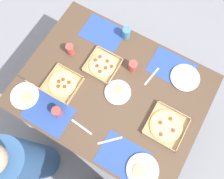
# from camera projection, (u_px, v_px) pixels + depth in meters

# --- Properties ---
(ground_plane) EXTENTS (6.00, 6.00, 0.00)m
(ground_plane) POSITION_uv_depth(u_px,v_px,m) (112.00, 110.00, 2.50)
(ground_plane) COLOR gray
(dining_table) EXTENTS (1.47, 1.12, 0.73)m
(dining_table) POSITION_uv_depth(u_px,v_px,m) (112.00, 93.00, 1.90)
(dining_table) COLOR #3F3328
(dining_table) RESTS_ON ground_plane
(placemat_near_left) EXTENTS (0.36, 0.26, 0.00)m
(placemat_near_left) POSITION_uv_depth(u_px,v_px,m) (172.00, 68.00, 1.86)
(placemat_near_left) COLOR #2D4C9E
(placemat_near_left) RESTS_ON dining_table
(placemat_near_right) EXTENTS (0.36, 0.26, 0.00)m
(placemat_near_right) POSITION_uv_depth(u_px,v_px,m) (103.00, 33.00, 1.97)
(placemat_near_right) COLOR #2D4C9E
(placemat_near_right) RESTS_ON dining_table
(placemat_far_left) EXTENTS (0.36, 0.26, 0.00)m
(placemat_far_left) POSITION_uv_depth(u_px,v_px,m) (123.00, 158.00, 1.64)
(placemat_far_left) COLOR #2D4C9E
(placemat_far_left) RESTS_ON dining_table
(placemat_far_right) EXTENTS (0.36, 0.26, 0.00)m
(placemat_far_right) POSITION_uv_depth(u_px,v_px,m) (48.00, 113.00, 1.75)
(placemat_far_right) COLOR #2D4C9E
(placemat_far_right) RESTS_ON dining_table
(pizza_box_edge_far) EXTENTS (0.28, 0.28, 0.04)m
(pizza_box_edge_far) POSITION_uv_depth(u_px,v_px,m) (166.00, 126.00, 1.70)
(pizza_box_edge_far) COLOR tan
(pizza_box_edge_far) RESTS_ON dining_table
(pizza_box_center) EXTENTS (0.26, 0.29, 0.29)m
(pizza_box_center) POSITION_uv_depth(u_px,v_px,m) (59.00, 86.00, 1.77)
(pizza_box_center) COLOR tan
(pizza_box_center) RESTS_ON dining_table
(pizza_box_corner_left) EXTENTS (0.25, 0.25, 0.04)m
(pizza_box_corner_left) POSITION_uv_depth(u_px,v_px,m) (103.00, 65.00, 1.86)
(pizza_box_corner_left) COLOR tan
(pizza_box_corner_left) RESTS_ON dining_table
(plate_middle) EXTENTS (0.21, 0.21, 0.03)m
(plate_middle) POSITION_uv_depth(u_px,v_px,m) (118.00, 92.00, 1.79)
(plate_middle) COLOR white
(plate_middle) RESTS_ON dining_table
(plate_near_right) EXTENTS (0.24, 0.24, 0.02)m
(plate_near_right) POSITION_uv_depth(u_px,v_px,m) (185.00, 78.00, 1.83)
(plate_near_right) COLOR white
(plate_near_right) RESTS_ON dining_table
(plate_far_right) EXTENTS (0.23, 0.23, 0.03)m
(plate_far_right) POSITION_uv_depth(u_px,v_px,m) (142.00, 170.00, 1.61)
(plate_far_right) COLOR white
(plate_far_right) RESTS_ON dining_table
(plate_far_left) EXTENTS (0.22, 0.22, 0.03)m
(plate_far_left) POSITION_uv_depth(u_px,v_px,m) (25.00, 96.00, 1.78)
(plate_far_left) COLOR white
(plate_far_left) RESTS_ON dining_table
(cup_spare) EXTENTS (0.07, 0.07, 0.10)m
(cup_spare) POSITION_uv_depth(u_px,v_px,m) (70.00, 49.00, 1.86)
(cup_spare) COLOR #BF4742
(cup_spare) RESTS_ON dining_table
(cup_clear_right) EXTENTS (0.07, 0.07, 0.11)m
(cup_clear_right) POSITION_uv_depth(u_px,v_px,m) (126.00, 33.00, 1.91)
(cup_clear_right) COLOR teal
(cup_clear_right) RESTS_ON dining_table
(cup_red) EXTENTS (0.07, 0.07, 0.09)m
(cup_red) POSITION_uv_depth(u_px,v_px,m) (133.00, 66.00, 1.82)
(cup_red) COLOR #BF4742
(cup_red) RESTS_ON dining_table
(cup_dark) EXTENTS (0.07, 0.07, 0.09)m
(cup_dark) POSITION_uv_depth(u_px,v_px,m) (57.00, 112.00, 1.70)
(cup_dark) COLOR #BF4742
(cup_dark) RESTS_ON dining_table
(fork_by_far_left) EXTENTS (0.19, 0.03, 0.00)m
(fork_by_far_left) POSITION_uv_depth(u_px,v_px,m) (82.00, 127.00, 1.71)
(fork_by_far_left) COLOR #B7B7BC
(fork_by_far_left) RESTS_ON dining_table
(fork_by_far_right) EXTENTS (0.15, 0.14, 0.00)m
(fork_by_far_right) POSITION_uv_depth(u_px,v_px,m) (110.00, 140.00, 1.68)
(fork_by_far_right) COLOR #B7B7BC
(fork_by_far_right) RESTS_ON dining_table
(fork_by_near_right) EXTENTS (0.05, 0.19, 0.00)m
(fork_by_near_right) POSITION_uv_depth(u_px,v_px,m) (152.00, 76.00, 1.84)
(fork_by_near_right) COLOR #B7B7BC
(fork_by_near_right) RESTS_ON dining_table
(diner_right_seat) EXTENTS (0.32, 0.32, 1.19)m
(diner_right_seat) POSITION_uv_depth(u_px,v_px,m) (26.00, 161.00, 1.83)
(diner_right_seat) COLOR #33598C
(diner_right_seat) RESTS_ON ground_plane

